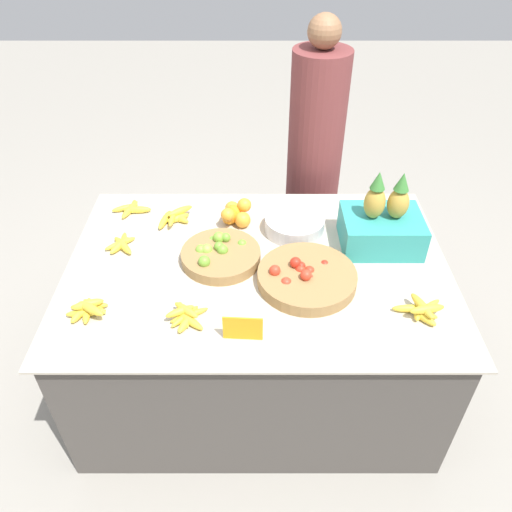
% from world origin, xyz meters
% --- Properties ---
extents(ground_plane, '(12.00, 12.00, 0.00)m').
position_xyz_m(ground_plane, '(0.00, 0.00, 0.00)').
color(ground_plane, gray).
extents(market_table, '(1.67, 1.16, 0.74)m').
position_xyz_m(market_table, '(0.00, 0.00, 0.37)').
color(market_table, '#4C4742').
rests_on(market_table, ground_plane).
extents(lime_bowl, '(0.35, 0.35, 0.09)m').
position_xyz_m(lime_bowl, '(-0.17, 0.04, 0.77)').
color(lime_bowl, olive).
rests_on(lime_bowl, market_table).
extents(tomato_basket, '(0.41, 0.41, 0.10)m').
position_xyz_m(tomato_basket, '(0.20, -0.11, 0.77)').
color(tomato_basket, olive).
rests_on(tomato_basket, market_table).
extents(orange_pile, '(0.14, 0.19, 0.12)m').
position_xyz_m(orange_pile, '(-0.11, 0.33, 0.79)').
color(orange_pile, orange).
rests_on(orange_pile, market_table).
extents(metal_bowl, '(0.28, 0.28, 0.08)m').
position_xyz_m(metal_bowl, '(0.17, 0.25, 0.78)').
color(metal_bowl, silver).
rests_on(metal_bowl, market_table).
extents(price_sign, '(0.15, 0.01, 0.11)m').
position_xyz_m(price_sign, '(-0.06, -0.43, 0.80)').
color(price_sign, orange).
rests_on(price_sign, market_table).
extents(produce_crate, '(0.35, 0.28, 0.38)m').
position_xyz_m(produce_crate, '(0.56, 0.15, 0.85)').
color(produce_crate, teal).
rests_on(produce_crate, market_table).
extents(banana_bunch_front_center, '(0.20, 0.17, 0.04)m').
position_xyz_m(banana_bunch_front_center, '(-0.63, 0.42, 0.76)').
color(banana_bunch_front_center, gold).
rests_on(banana_bunch_front_center, market_table).
extents(banana_bunch_middle_left, '(0.15, 0.17, 0.03)m').
position_xyz_m(banana_bunch_middle_left, '(-0.62, 0.13, 0.76)').
color(banana_bunch_middle_left, gold).
rests_on(banana_bunch_middle_left, market_table).
extents(banana_bunch_back_center, '(0.17, 0.17, 0.06)m').
position_xyz_m(banana_bunch_back_center, '(-0.40, 0.33, 0.77)').
color(banana_bunch_back_center, gold).
rests_on(banana_bunch_back_center, market_table).
extents(banana_bunch_front_left, '(0.17, 0.15, 0.06)m').
position_xyz_m(banana_bunch_front_left, '(-0.66, -0.30, 0.77)').
color(banana_bunch_front_left, gold).
rests_on(banana_bunch_front_left, market_table).
extents(banana_bunch_front_right, '(0.21, 0.16, 0.06)m').
position_xyz_m(banana_bunch_front_right, '(0.63, -0.30, 0.77)').
color(banana_bunch_front_right, gold).
rests_on(banana_bunch_front_right, market_table).
extents(banana_bunch_middle_right, '(0.17, 0.18, 0.05)m').
position_xyz_m(banana_bunch_middle_right, '(-0.28, -0.33, 0.76)').
color(banana_bunch_middle_right, gold).
rests_on(banana_bunch_middle_right, market_table).
extents(vendor_person, '(0.31, 0.31, 1.56)m').
position_xyz_m(vendor_person, '(0.32, 0.88, 0.73)').
color(vendor_person, brown).
rests_on(vendor_person, ground_plane).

